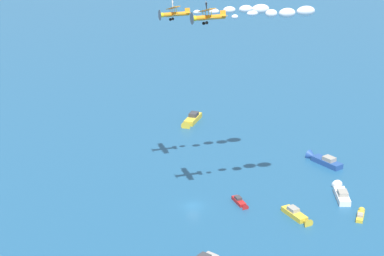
% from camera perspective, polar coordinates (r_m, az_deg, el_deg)
% --- Properties ---
extents(ground_plane, '(2000.00, 2000.00, 0.00)m').
position_cam_1_polar(ground_plane, '(153.67, 0.10, -6.48)').
color(ground_plane, '#1E517A').
extents(motorboat_far_port, '(5.42, 5.03, 1.71)m').
position_cam_1_polar(motorboat_far_port, '(154.54, 4.03, -6.17)').
color(motorboat_far_port, '#B21E1E').
rests_on(motorboat_far_port, ground_plane).
extents(motorboat_offshore, '(5.62, 1.60, 1.62)m').
position_cam_1_polar(motorboat_offshore, '(153.46, 13.78, -7.00)').
color(motorboat_offshore, gold).
rests_on(motorboat_offshore, ground_plane).
extents(motorboat_trailing, '(10.18, 5.68, 2.87)m').
position_cam_1_polar(motorboat_trailing, '(161.32, 12.22, -5.28)').
color(motorboat_trailing, white).
rests_on(motorboat_trailing, ground_plane).
extents(motorboat_outer_ring_a, '(7.29, 7.83, 2.47)m').
position_cam_1_polar(motorboat_outer_ring_a, '(149.97, 8.75, -7.20)').
color(motorboat_outer_ring_a, gold).
rests_on(motorboat_outer_ring_a, ground_plane).
extents(motorboat_outer_ring_c, '(10.87, 2.96, 3.14)m').
position_cam_1_polar(motorboat_outer_ring_c, '(200.94, -0.06, 0.65)').
color(motorboat_outer_ring_c, gold).
rests_on(motorboat_outer_ring_c, ground_plane).
extents(motorboat_outer_ring_d, '(7.85, 10.19, 3.01)m').
position_cam_1_polar(motorboat_outer_ring_d, '(177.58, 10.77, -2.61)').
color(motorboat_outer_ring_d, '#23478C').
rests_on(motorboat_outer_ring_d, ground_plane).
extents(biplane_lead, '(6.66, 6.87, 3.84)m').
position_cam_1_polar(biplane_lead, '(129.80, 1.28, 9.20)').
color(biplane_lead, orange).
extents(wingwalker_lead, '(1.22, 0.97, 1.52)m').
position_cam_1_polar(wingwalker_lead, '(129.92, 1.20, 10.14)').
color(wingwalker_lead, black).
extents(smoke_trail_lead, '(12.31, 14.92, 2.84)m').
position_cam_1_polar(smoke_trail_lead, '(135.94, 7.97, 9.45)').
color(smoke_trail_lead, silver).
extents(biplane_wingman, '(6.66, 6.87, 3.84)m').
position_cam_1_polar(biplane_wingman, '(147.96, -1.55, 9.45)').
color(biplane_wingman, orange).
extents(wingwalker_wingman, '(1.22, 0.97, 1.52)m').
position_cam_1_polar(wingwalker_wingman, '(148.10, -1.62, 10.28)').
color(wingwalker_wingman, white).
extents(smoke_trail_wingman, '(12.72, 15.33, 2.96)m').
position_cam_1_polar(smoke_trail_wingman, '(153.55, 4.51, 9.74)').
color(smoke_trail_wingman, silver).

